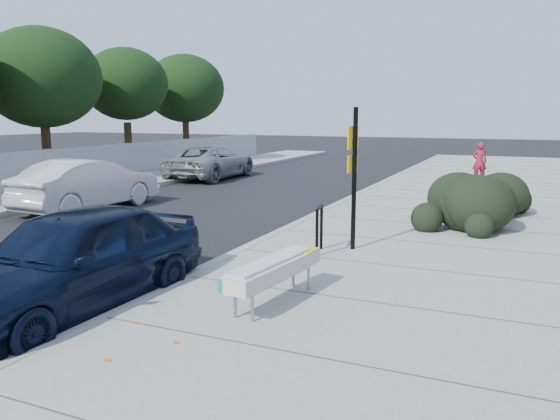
{
  "coord_description": "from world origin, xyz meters",
  "views": [
    {
      "loc": [
        4.93,
        -7.3,
        2.78
      ],
      "look_at": [
        0.84,
        1.96,
        1.0
      ],
      "focal_mm": 35.0,
      "sensor_mm": 36.0,
      "label": 1
    }
  ],
  "objects": [
    {
      "name": "ground",
      "position": [
        0.0,
        0.0,
        0.0
      ],
      "size": [
        120.0,
        120.0,
        0.0
      ],
      "primitive_type": "plane",
      "color": "black",
      "rests_on": "ground"
    },
    {
      "name": "sedan_navy",
      "position": [
        -0.8,
        -1.61,
        0.75
      ],
      "size": [
        1.9,
        4.47,
        1.51
      ],
      "primitive_type": "imported",
      "rotation": [
        0.0,
        0.0,
        -0.03
      ],
      "color": "black",
      "rests_on": "ground"
    },
    {
      "name": "curb_far",
      "position": [
        -8.0,
        5.0,
        0.08
      ],
      "size": [
        0.22,
        50.0,
        0.17
      ],
      "primitive_type": "cube",
      "color": "#9E9E99",
      "rests_on": "ground"
    },
    {
      "name": "sidewalk_near",
      "position": [
        5.6,
        5.0,
        0.07
      ],
      "size": [
        11.2,
        50.0,
        0.15
      ],
      "primitive_type": "cube",
      "color": "gray",
      "rests_on": "ground"
    },
    {
      "name": "sign_post",
      "position": [
        1.99,
        2.9,
        1.71
      ],
      "size": [
        0.16,
        0.31,
        2.77
      ],
      "rotation": [
        0.0,
        0.0,
        -0.35
      ],
      "color": "black",
      "rests_on": "sidewalk_near"
    },
    {
      "name": "bike_rack",
      "position": [
        1.49,
        2.36,
        0.7
      ],
      "size": [
        0.17,
        0.61,
        0.91
      ],
      "rotation": [
        0.0,
        0.0,
        0.19
      ],
      "color": "black",
      "rests_on": "sidewalk_near"
    },
    {
      "name": "wagon_silver",
      "position": [
        -6.65,
        4.97,
        0.75
      ],
      "size": [
        1.85,
        4.63,
        1.5
      ],
      "primitive_type": "imported",
      "rotation": [
        0.0,
        0.0,
        3.08
      ],
      "color": "silver",
      "rests_on": "ground"
    },
    {
      "name": "curb_near",
      "position": [
        0.0,
        5.0,
        0.08
      ],
      "size": [
        0.22,
        50.0,
        0.17
      ],
      "primitive_type": "cube",
      "color": "#9E9E99",
      "rests_on": "ground"
    },
    {
      "name": "tree_far_e",
      "position": [
        -12.5,
        14.0,
        4.18
      ],
      "size": [
        4.0,
        4.0,
        5.9
      ],
      "color": "#332114",
      "rests_on": "ground"
    },
    {
      "name": "suv_silver",
      "position": [
        -7.5,
        13.37,
        0.71
      ],
      "size": [
        2.61,
        5.22,
        1.42
      ],
      "primitive_type": "imported",
      "rotation": [
        0.0,
        0.0,
        3.19
      ],
      "color": "gray",
      "rests_on": "ground"
    },
    {
      "name": "pedestrian",
      "position": [
        3.45,
        15.6,
        0.93
      ],
      "size": [
        0.66,
        0.53,
        1.56
      ],
      "primitive_type": "imported",
      "rotation": [
        0.0,
        0.0,
        3.46
      ],
      "color": "maroon",
      "rests_on": "sidewalk_near"
    },
    {
      "name": "bench",
      "position": [
        1.88,
        -0.57,
        0.63
      ],
      "size": [
        0.67,
        2.05,
        0.61
      ],
      "rotation": [
        0.0,
        0.0,
        -0.12
      ],
      "color": "gray",
      "rests_on": "sidewalk_near"
    },
    {
      "name": "tree_far_d",
      "position": [
        -12.5,
        9.0,
        4.19
      ],
      "size": [
        4.6,
        4.6,
        6.16
      ],
      "color": "#332114",
      "rests_on": "ground"
    },
    {
      "name": "sidewalk_far",
      "position": [
        -9.5,
        5.0,
        0.07
      ],
      "size": [
        3.0,
        50.0,
        0.15
      ],
      "primitive_type": "cube",
      "color": "gray",
      "rests_on": "ground"
    },
    {
      "name": "hedge",
      "position": [
        4.0,
        7.0,
        0.93
      ],
      "size": [
        3.19,
        4.57,
        1.55
      ],
      "primitive_type": "ellipsoid",
      "rotation": [
        0.0,
        0.0,
        -0.3
      ],
      "color": "black",
      "rests_on": "sidewalk_near"
    },
    {
      "name": "tree_far_f",
      "position": [
        -12.5,
        19.0,
        4.19
      ],
      "size": [
        4.4,
        4.4,
        6.07
      ],
      "color": "#332114",
      "rests_on": "ground"
    }
  ]
}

